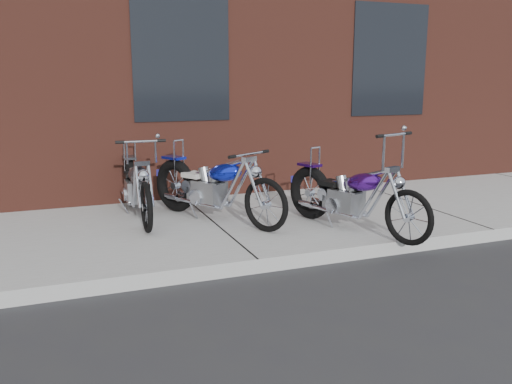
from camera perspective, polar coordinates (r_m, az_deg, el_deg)
name	(u,v)px	position (r m, az deg, el deg)	size (l,w,h in m)	color
ground	(258,274)	(5.44, 0.23, -8.60)	(120.00, 120.00, 0.00)	#29292D
sidewalk	(214,228)	(6.77, -4.40, -3.84)	(22.00, 3.00, 0.15)	#999794
chopper_purple	(351,198)	(6.43, 10.01, -0.64)	(0.81, 2.04, 1.19)	black
chopper_blue	(214,189)	(6.79, -4.45, 0.32)	(1.17, 1.99, 0.96)	black
chopper_third	(137,188)	(7.10, -12.41, 0.38)	(0.51, 2.08, 1.05)	black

